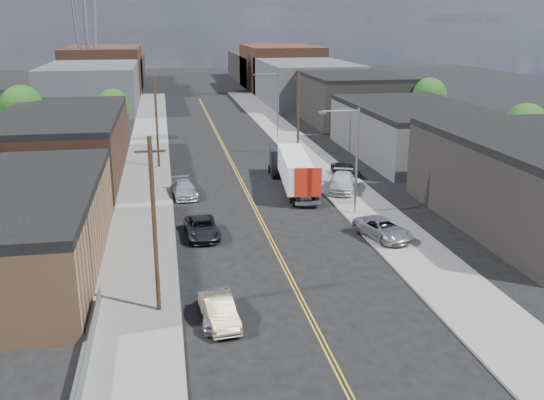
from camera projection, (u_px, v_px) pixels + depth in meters
name	position (u px, v px, depth m)	size (l,w,h in m)	color
ground	(220.00, 140.00, 82.60)	(260.00, 260.00, 0.00)	black
centerline	(233.00, 165.00, 68.45)	(0.32, 120.00, 0.01)	gold
sidewalk_left	(147.00, 168.00, 66.83)	(5.00, 140.00, 0.15)	slate
sidewalk_right	(314.00, 161.00, 70.04)	(5.00, 140.00, 0.15)	slate
warehouse_tan	(3.00, 228.00, 39.15)	(12.00, 22.00, 5.60)	#8B6140
warehouse_brown	(63.00, 143.00, 63.52)	(12.00, 26.00, 6.60)	#4C2C1E
industrial_right_b	(415.00, 131.00, 72.24)	(14.00, 24.00, 6.10)	#3B3B3E
industrial_right_c	(350.00, 98.00, 96.55)	(14.00, 22.00, 7.60)	black
skyline_left_a	(93.00, 86.00, 111.09)	(16.00, 30.00, 8.00)	#3B3B3E
skyline_right_a	(305.00, 82.00, 117.85)	(16.00, 30.00, 8.00)	#3B3B3E
skyline_left_b	(104.00, 70.00, 134.38)	(16.00, 26.00, 10.00)	#4C2C1E
skyline_right_b	(281.00, 68.00, 141.14)	(16.00, 26.00, 10.00)	#4C2C1E
skyline_left_c	(111.00, 70.00, 153.67)	(16.00, 40.00, 7.00)	black
skyline_right_c	(266.00, 68.00, 160.43)	(16.00, 40.00, 7.00)	black
streetlight_near	(352.00, 153.00, 49.35)	(3.39, 0.25, 9.00)	gray
streetlight_far	(275.00, 99.00, 82.36)	(3.39, 0.25, 9.00)	gray
utility_pole_left_near	(154.00, 225.00, 32.59)	(1.60, 0.26, 10.00)	black
utility_pole_left_far	(157.00, 122.00, 65.60)	(1.60, 0.26, 10.00)	black
utility_pole_right	(298.00, 114.00, 71.20)	(1.60, 0.26, 10.00)	black
chainlink_fence	(84.00, 370.00, 27.18)	(0.05, 16.00, 1.22)	slate
tree_left_mid	(23.00, 109.00, 72.27)	(5.10, 5.04, 8.37)	black
tree_left_far	(114.00, 107.00, 80.83)	(4.35, 4.20, 6.97)	black
tree_right_near	(526.00, 128.00, 63.65)	(4.60, 4.48, 7.44)	black
tree_right_far	(430.00, 97.00, 86.20)	(4.85, 4.76, 7.91)	black
semi_truck	(292.00, 167.00, 58.42)	(3.48, 14.09, 3.63)	silver
car_left_a	(218.00, 308.00, 32.88)	(1.75, 4.36, 1.48)	#B3B6B8
car_left_b	(219.00, 311.00, 32.55)	(1.51, 4.34, 1.43)	#958662
car_left_c	(202.00, 228.00, 45.59)	(2.35, 5.11, 1.42)	black
car_left_d	(184.00, 189.00, 56.01)	(2.04, 5.02, 1.46)	silver
car_right_lot_a	(383.00, 229.00, 44.92)	(2.39, 5.18, 1.44)	#9EA0A3
car_right_lot_b	(342.00, 182.00, 57.43)	(2.27, 5.59, 1.62)	#BBBBBB
car_right_lot_c	(346.00, 169.00, 63.14)	(1.59, 3.95, 1.35)	black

